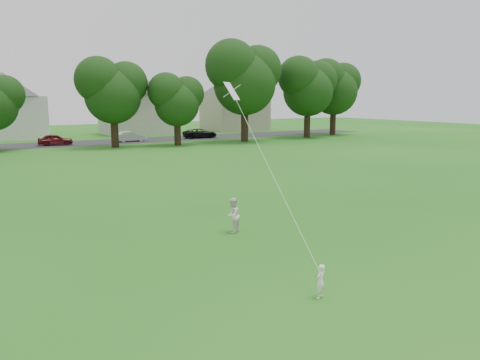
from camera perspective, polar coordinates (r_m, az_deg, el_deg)
ground at (r=12.90m, az=-0.36°, el=-12.00°), size 160.00×160.00×0.00m
street at (r=52.76m, az=-25.32°, el=3.74°), size 90.00×7.00×0.01m
toddler at (r=11.80m, az=9.78°, el=-12.06°), size 0.36×0.30×0.86m
older_boy at (r=16.94m, az=-0.89°, el=-4.32°), size 0.80×0.76×1.29m
kite at (r=15.45m, az=3.00°, el=2.66°), size 1.95×4.90×10.37m
tree_row at (r=47.01m, az=-18.81°, el=11.61°), size 78.96×9.65×11.55m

